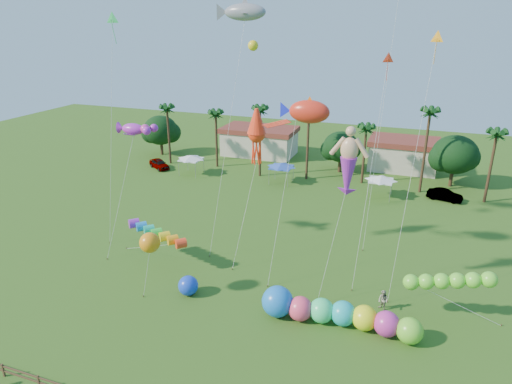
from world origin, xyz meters
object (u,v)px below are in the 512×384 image
(caterpillar_inflatable, at_px, (333,313))
(blue_ball, at_px, (188,286))
(car_b, at_px, (445,195))
(spectator_b, at_px, (383,301))
(car_a, at_px, (159,164))

(caterpillar_inflatable, relative_size, blue_ball, 7.14)
(car_b, height_order, spectator_b, spectator_b)
(blue_ball, bearing_deg, spectator_b, 12.08)
(spectator_b, height_order, blue_ball, spectator_b)
(spectator_b, bearing_deg, blue_ball, -128.48)
(car_b, bearing_deg, blue_ball, 157.99)
(car_a, height_order, caterpillar_inflatable, caterpillar_inflatable)
(spectator_b, xyz_separation_m, blue_ball, (-15.94, -3.41, -0.03))
(car_a, xyz_separation_m, blue_ball, (21.16, -30.03, 0.11))
(car_b, bearing_deg, caterpillar_inflatable, 176.63)
(caterpillar_inflatable, xyz_separation_m, blue_ball, (-12.50, -0.12, -0.19))
(car_b, bearing_deg, spectator_b, -178.41)
(car_b, distance_m, blue_ball, 37.55)
(spectator_b, distance_m, blue_ball, 16.30)
(car_a, distance_m, car_b, 42.33)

